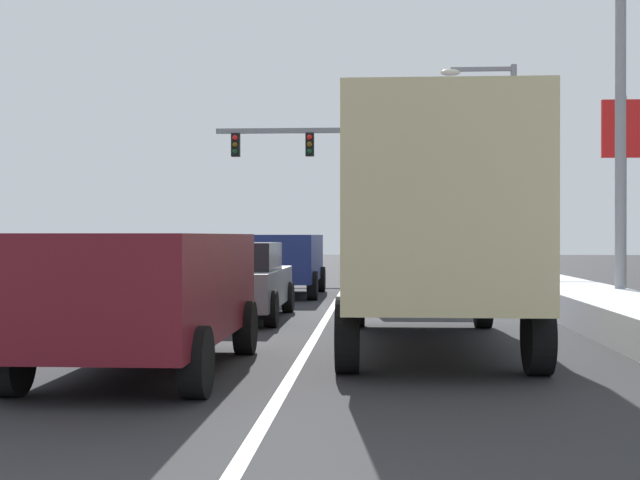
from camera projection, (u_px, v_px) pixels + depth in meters
name	position (u px, v px, depth m)	size (l,w,h in m)	color
ground_plane	(324.00, 321.00, 17.14)	(120.00, 120.00, 0.00)	#28282B
lane_stripe_between_right_lane_and_center_lane	(332.00, 307.00, 20.34)	(0.14, 35.19, 0.01)	silver
snow_bank_right_shoulder	(568.00, 297.00, 20.01)	(1.81, 35.19, 0.55)	white
snow_bank_left_shoulder	(105.00, 289.00, 20.66)	(1.68, 35.19, 0.79)	white
box_truck_right_lane_nearest	(430.00, 218.00, 12.97)	(2.53, 7.20, 3.36)	#B7BABF
sedan_white_right_lane_second	(415.00, 274.00, 20.56)	(2.00, 4.50, 1.51)	silver
sedan_charcoal_right_lane_third	(408.00, 265.00, 26.33)	(2.00, 4.50, 1.51)	#38383D
suv_maroon_center_lane_nearest	(146.00, 288.00, 10.72)	(2.16, 4.90, 1.67)	maroon
sedan_gray_center_lane_second	(235.00, 280.00, 17.51)	(2.00, 4.50, 1.51)	slate
suv_navy_center_lane_third	(282.00, 259.00, 24.43)	(2.16, 4.90, 1.67)	navy
traffic_light_gantry	(380.00, 160.00, 36.19)	(10.60, 0.47, 6.20)	slate
street_lamp_right_mid	(603.00, 76.00, 18.36)	(2.66, 0.36, 8.27)	gray
street_lamp_right_far	(503.00, 151.00, 31.15)	(2.66, 0.36, 7.64)	gray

